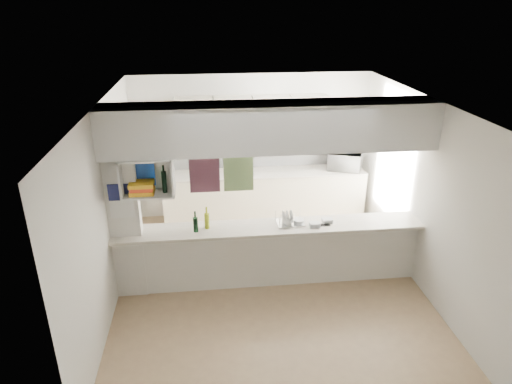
{
  "coord_description": "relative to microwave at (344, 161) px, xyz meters",
  "views": [
    {
      "loc": [
        -0.8,
        -5.46,
        3.77
      ],
      "look_at": [
        -0.13,
        0.5,
        1.22
      ],
      "focal_mm": 32.0,
      "sensor_mm": 36.0,
      "label": 1
    }
  ],
  "objects": [
    {
      "name": "floor",
      "position": [
        -1.64,
        -2.07,
        -1.08
      ],
      "size": [
        4.8,
        4.8,
        0.0
      ],
      "primitive_type": "plane",
      "color": "#9B7A5A",
      "rests_on": "ground"
    },
    {
      "name": "ceiling",
      "position": [
        -1.64,
        -2.07,
        1.52
      ],
      "size": [
        4.8,
        4.8,
        0.0
      ],
      "primitive_type": "plane",
      "color": "white",
      "rests_on": "wall_back"
    },
    {
      "name": "wall_back",
      "position": [
        -1.64,
        0.33,
        0.22
      ],
      "size": [
        4.2,
        0.0,
        4.2
      ],
      "primitive_type": "plane",
      "rotation": [
        1.57,
        0.0,
        0.0
      ],
      "color": "silver",
      "rests_on": "floor"
    },
    {
      "name": "wall_left",
      "position": [
        -3.74,
        -2.07,
        0.22
      ],
      "size": [
        0.0,
        4.8,
        4.8
      ],
      "primitive_type": "plane",
      "rotation": [
        1.57,
        0.0,
        1.57
      ],
      "color": "silver",
      "rests_on": "floor"
    },
    {
      "name": "wall_right",
      "position": [
        0.46,
        -2.07,
        0.22
      ],
      "size": [
        0.0,
        4.8,
        4.8
      ],
      "primitive_type": "plane",
      "rotation": [
        1.57,
        0.0,
        -1.57
      ],
      "color": "silver",
      "rests_on": "floor"
    },
    {
      "name": "servery_partition",
      "position": [
        -1.81,
        -2.07,
        0.58
      ],
      "size": [
        4.2,
        0.5,
        2.6
      ],
      "color": "silver",
      "rests_on": "floor"
    },
    {
      "name": "cubby_shelf",
      "position": [
        -3.2,
        -2.13,
        0.63
      ],
      "size": [
        0.65,
        0.35,
        0.5
      ],
      "color": "white",
      "rests_on": "bulkhead"
    },
    {
      "name": "kitchen_run",
      "position": [
        -1.48,
        0.07,
        -0.25
      ],
      "size": [
        3.6,
        0.63,
        2.24
      ],
      "color": "beige",
      "rests_on": "floor"
    },
    {
      "name": "microwave",
      "position": [
        0.0,
        0.0,
        0.0
      ],
      "size": [
        0.67,
        0.56,
        0.32
      ],
      "primitive_type": "imported",
      "rotation": [
        0.0,
        0.0,
        2.8
      ],
      "color": "white",
      "rests_on": "bench_top"
    },
    {
      "name": "bowl",
      "position": [
        0.03,
        -0.03,
        0.19
      ],
      "size": [
        0.22,
        0.22,
        0.05
      ],
      "primitive_type": "imported",
      "color": "navy",
      "rests_on": "microwave"
    },
    {
      "name": "dish_rack",
      "position": [
        -1.35,
        -2.02,
        -0.08
      ],
      "size": [
        0.38,
        0.29,
        0.2
      ],
      "rotation": [
        0.0,
        0.0,
        0.05
      ],
      "color": "silver",
      "rests_on": "breakfast_bar"
    },
    {
      "name": "cup",
      "position": [
        -1.39,
        -2.1,
        -0.1
      ],
      "size": [
        0.15,
        0.15,
        0.09
      ],
      "primitive_type": "imported",
      "rotation": [
        0.0,
        0.0,
        0.41
      ],
      "color": "white",
      "rests_on": "dish_rack"
    },
    {
      "name": "wine_bottles",
      "position": [
        -2.56,
        -2.08,
        -0.05
      ],
      "size": [
        0.22,
        0.15,
        0.31
      ],
      "color": "black",
      "rests_on": "breakfast_bar"
    },
    {
      "name": "plastic_tubs",
      "position": [
        -1.07,
        -2.09,
        -0.13
      ],
      "size": [
        0.54,
        0.22,
        0.07
      ],
      "color": "silver",
      "rests_on": "breakfast_bar"
    },
    {
      "name": "utensil_jar",
      "position": [
        -2.37,
        0.08,
        -0.08
      ],
      "size": [
        0.11,
        0.11,
        0.15
      ],
      "primitive_type": "cylinder",
      "color": "black",
      "rests_on": "bench_top"
    },
    {
      "name": "knife_block",
      "position": [
        -1.94,
        0.11,
        -0.06
      ],
      "size": [
        0.11,
        0.09,
        0.21
      ],
      "primitive_type": "cube",
      "rotation": [
        0.0,
        0.0,
        -0.11
      ],
      "color": "#58311E",
      "rests_on": "bench_top"
    }
  ]
}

